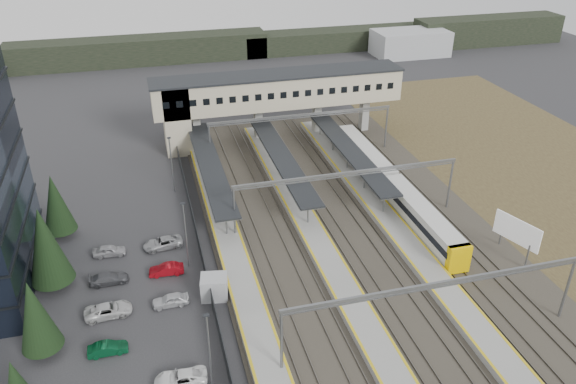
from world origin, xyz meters
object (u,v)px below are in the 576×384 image
object	(u,v)px
footbridge	(262,95)
billboard	(517,232)
relay_cabin_far	(214,287)
train	(391,186)

from	to	relation	value
footbridge	billboard	xyz separation A→B (m)	(19.96, -39.82, -4.63)
relay_cabin_far	footbridge	size ratio (longest dim) A/B	0.08
relay_cabin_far	billboard	size ratio (longest dim) A/B	0.55
footbridge	billboard	distance (m)	44.78
train	billboard	world-z (taller)	billboard
relay_cabin_far	footbridge	distance (m)	41.00
relay_cabin_far	billboard	xyz separation A→B (m)	(33.67, -1.76, 2.07)
train	billboard	distance (m)	18.03
relay_cabin_far	billboard	world-z (taller)	billboard
footbridge	billboard	size ratio (longest dim) A/B	7.27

